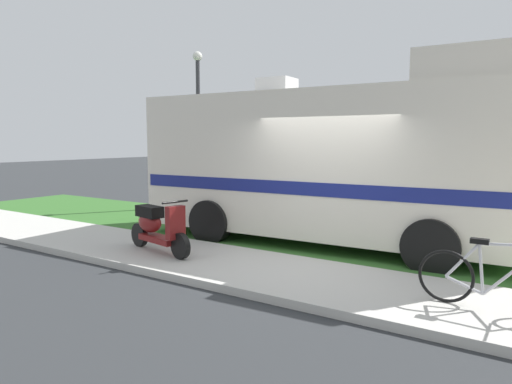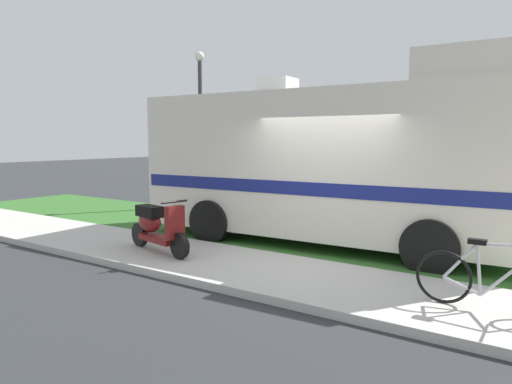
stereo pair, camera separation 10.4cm
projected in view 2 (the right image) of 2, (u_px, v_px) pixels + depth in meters
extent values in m
plane|color=#2D3033|center=(319.00, 263.00, 7.90)|extent=(80.00, 80.00, 0.00)
cube|color=beige|center=(283.00, 276.00, 6.90)|extent=(24.00, 2.00, 0.12)
cube|color=#336628|center=(352.00, 244.00, 9.13)|extent=(24.00, 3.40, 0.08)
cube|color=silver|center=(325.00, 163.00, 9.07)|extent=(7.34, 2.65, 2.70)
cube|color=silver|center=(482.00, 69.00, 7.48)|extent=(1.89, 2.30, 0.50)
cube|color=navy|center=(325.00, 183.00, 9.12)|extent=(7.19, 2.66, 0.24)
cube|color=silver|center=(277.00, 87.00, 9.46)|extent=(0.72, 0.63, 0.36)
cylinder|color=black|center=(453.00, 225.00, 8.99)|extent=(0.91, 0.32, 0.90)
cylinder|color=black|center=(430.00, 247.00, 7.09)|extent=(0.91, 0.32, 0.90)
cylinder|color=black|center=(267.00, 208.00, 11.19)|extent=(0.91, 0.32, 0.90)
cylinder|color=black|center=(211.00, 222.00, 9.29)|extent=(0.91, 0.32, 0.90)
cylinder|color=black|center=(180.00, 246.00, 7.67)|extent=(0.45, 0.19, 0.44)
cylinder|color=black|center=(140.00, 234.00, 8.59)|extent=(0.45, 0.19, 0.44)
cube|color=maroon|center=(159.00, 239.00, 8.13)|extent=(0.95, 0.46, 0.10)
cube|color=black|center=(149.00, 211.00, 8.28)|extent=(0.60, 0.37, 0.20)
ellipsoid|color=maroon|center=(150.00, 222.00, 8.30)|extent=(0.65, 0.42, 0.36)
cube|color=maroon|center=(175.00, 222.00, 7.72)|extent=(0.20, 0.34, 0.56)
cylinder|color=black|center=(174.00, 202.00, 7.68)|extent=(0.14, 0.50, 0.04)
sphere|color=white|center=(175.00, 212.00, 7.69)|extent=(0.12, 0.12, 0.12)
torus|color=black|center=(443.00, 277.00, 5.56)|extent=(0.65, 0.04, 0.65)
cylinder|color=silver|center=(511.00, 272.00, 5.15)|extent=(0.62, 0.04, 0.67)
cylinder|color=silver|center=(479.00, 270.00, 5.33)|extent=(0.10, 0.04, 0.60)
cylinder|color=silver|center=(510.00, 246.00, 5.13)|extent=(0.66, 0.04, 0.09)
cylinder|color=silver|center=(462.00, 286.00, 5.46)|extent=(0.43, 0.04, 0.18)
cylinder|color=silver|center=(460.00, 261.00, 5.44)|extent=(0.38, 0.04, 0.47)
cube|color=black|center=(477.00, 242.00, 5.32)|extent=(0.20, 0.10, 0.06)
cube|color=#B7B29E|center=(398.00, 177.00, 12.70)|extent=(2.37, 2.14, 1.61)
cube|color=black|center=(398.00, 158.00, 12.64)|extent=(2.26, 2.16, 0.44)
cube|color=#B7B29E|center=(314.00, 187.00, 14.03)|extent=(2.88, 2.17, 0.78)
cylinder|color=black|center=(411.00, 199.00, 13.51)|extent=(0.77, 0.28, 0.76)
cylinder|color=black|center=(394.00, 207.00, 11.86)|extent=(0.77, 0.28, 0.76)
cylinder|color=black|center=(316.00, 193.00, 15.06)|extent=(0.77, 0.28, 0.76)
cylinder|color=black|center=(290.00, 199.00, 13.40)|extent=(0.77, 0.28, 0.76)
cylinder|color=#333338|center=(201.00, 136.00, 13.79)|extent=(0.12, 0.12, 4.43)
sphere|color=silver|center=(200.00, 56.00, 13.53)|extent=(0.28, 0.28, 0.28)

